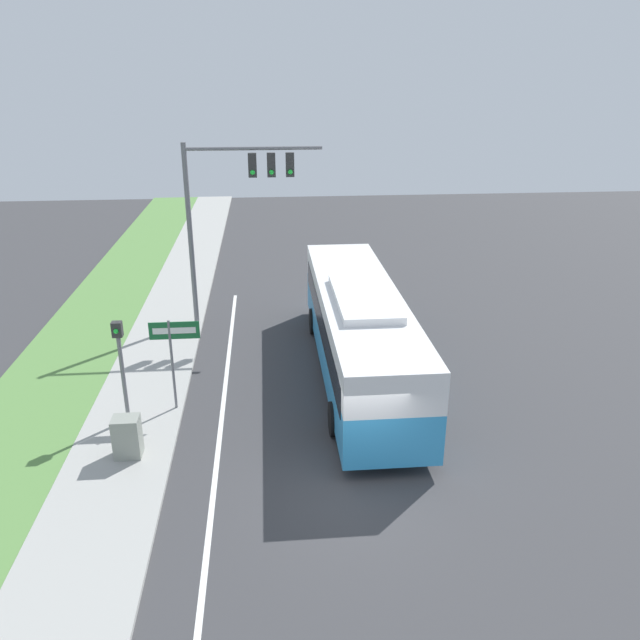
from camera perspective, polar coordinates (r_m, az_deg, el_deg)
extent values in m
plane|color=#38383A|center=(16.20, 3.49, -15.12)|extent=(80.00, 80.00, 0.00)
cube|color=#9E9E99|center=(16.55, -19.11, -15.33)|extent=(2.80, 80.00, 0.12)
cube|color=silver|center=(16.13, -9.76, -15.61)|extent=(0.14, 30.00, 0.01)
cube|color=#3393D1|center=(21.25, 3.52, -2.27)|extent=(2.58, 12.27, 1.44)
cube|color=white|center=(20.75, 3.61, 1.05)|extent=(2.58, 12.27, 1.18)
cube|color=black|center=(20.90, 3.58, 0.00)|extent=(2.62, 11.29, 0.89)
cube|color=white|center=(19.65, 4.05, 2.05)|extent=(1.81, 4.29, 0.24)
cylinder|color=black|center=(24.83, -0.62, -0.10)|extent=(0.28, 1.01, 1.01)
cylinder|color=black|center=(25.13, 5.02, 0.09)|extent=(0.28, 1.01, 1.01)
cylinder|color=black|center=(18.01, 1.32, -9.03)|extent=(0.28, 1.01, 1.01)
cylinder|color=black|center=(18.42, 9.09, -8.57)|extent=(0.28, 1.01, 1.01)
cylinder|color=slate|center=(25.29, -11.76, 7.36)|extent=(0.20, 0.20, 7.30)
cylinder|color=slate|center=(24.53, -6.10, 15.34)|extent=(5.21, 0.14, 0.14)
cube|color=#2D2D2D|center=(24.60, -6.20, 13.89)|extent=(0.32, 0.28, 0.90)
sphere|color=#1ED838|center=(24.46, -6.18, 13.26)|extent=(0.18, 0.18, 0.18)
cube|color=#2D2D2D|center=(24.60, -4.48, 13.95)|extent=(0.32, 0.28, 0.90)
sphere|color=#1ED838|center=(24.46, -4.46, 13.32)|extent=(0.18, 0.18, 0.18)
cube|color=#2D2D2D|center=(24.62, -2.76, 14.00)|extent=(0.32, 0.28, 0.90)
sphere|color=#1ED838|center=(24.48, -2.73, 13.37)|extent=(0.18, 0.18, 0.18)
cylinder|color=slate|center=(18.89, -17.58, -4.74)|extent=(0.12, 0.12, 3.24)
cube|color=#2D2D2D|center=(18.33, -18.06, -0.81)|extent=(0.28, 0.24, 0.44)
sphere|color=#1ED838|center=(18.20, -18.16, -0.99)|extent=(0.14, 0.14, 0.14)
cylinder|color=slate|center=(19.23, -13.32, -4.20)|extent=(0.08, 0.08, 3.00)
cube|color=#145B2D|center=(18.74, -13.18, -0.94)|extent=(1.47, 0.03, 0.54)
cube|color=white|center=(18.72, -13.19, -0.96)|extent=(1.25, 0.01, 0.19)
cube|color=gray|center=(17.61, -17.21, -10.17)|extent=(0.70, 0.58, 1.14)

